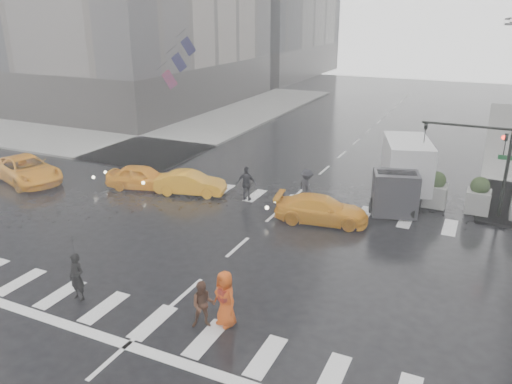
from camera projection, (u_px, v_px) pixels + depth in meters
The scene contains 17 objects.
ground at pixel (238, 247), 21.21m from camera, with size 120.00×120.00×0.00m, color black.
sidewalk_nw at pixel (131, 124), 43.84m from camera, with size 35.00×35.00×0.15m, color gray.
road_markings at pixel (238, 247), 21.21m from camera, with size 18.00×48.00×0.01m, color silver, non-canonical shape.
traffic_signal_pole at pixel (486, 153), 23.33m from camera, with size 4.45×0.42×4.50m.
planter_west at pixel (435, 190), 25.05m from camera, with size 1.10×1.10×1.80m.
planter_mid at pixel (479, 196), 24.26m from camera, with size 1.10×1.10×1.80m.
flag_cluster at pixel (176, 60), 41.02m from camera, with size 2.87×3.06×4.69m.
pedestrian_black at pixel (74, 258), 16.87m from camera, with size 1.02×1.04×2.43m.
pedestrian_brown at pixel (203, 305), 15.63m from camera, with size 0.77×0.60×1.59m, color #432518.
pedestrian_orange at pixel (225, 299), 15.69m from camera, with size 1.08×0.90×1.88m.
pedestrian_far_a at pixel (247, 184), 26.12m from camera, with size 1.08×0.66×1.85m, color black.
pedestrian_far_b at pixel (307, 187), 25.72m from camera, with size 1.19×0.66×1.84m, color black.
taxi_front at pixel (142, 177), 27.98m from camera, with size 1.59×3.96×1.35m, color orange.
taxi_mid at pixel (190, 183), 27.14m from camera, with size 1.33×3.81×1.25m, color orange.
taxi_rear at pixel (321, 209), 23.52m from camera, with size 1.79×3.89×1.28m, color orange.
taxi_far at pixel (27, 170), 29.03m from camera, with size 2.49×4.78×1.50m, color orange.
box_truck at pixel (403, 171), 25.80m from camera, with size 2.19×5.84×3.10m.
Camera 1 is at (8.82, -16.98, 9.48)m, focal length 35.00 mm.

